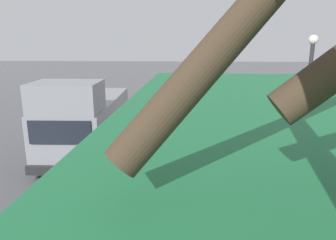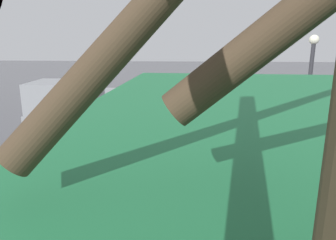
% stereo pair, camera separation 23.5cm
% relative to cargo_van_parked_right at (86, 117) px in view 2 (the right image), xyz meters
% --- Properties ---
extents(ground_plane, '(90.00, 90.00, 0.00)m').
position_rel_cargo_van_parked_right_xyz_m(ground_plane, '(-3.43, -1.27, -1.18)').
color(ground_plane, '#4C4C51').
extents(slush_patch_near_cluster, '(1.94, 1.94, 0.01)m').
position_rel_cargo_van_parked_right_xyz_m(slush_patch_near_cluster, '(-0.51, -1.61, -1.18)').
color(slush_patch_near_cluster, '#999BA0').
rests_on(slush_patch_near_cluster, ground).
extents(slush_patch_under_van, '(2.25, 2.25, 0.01)m').
position_rel_cargo_van_parked_right_xyz_m(slush_patch_under_van, '(-4.34, 4.70, -1.18)').
color(slush_patch_under_van, '#999BA0').
rests_on(slush_patch_under_van, ground).
extents(slush_patch_mid_street, '(1.92, 1.92, 0.01)m').
position_rel_cargo_van_parked_right_xyz_m(slush_patch_mid_street, '(-0.49, -0.82, -1.18)').
color(slush_patch_mid_street, '#ADAFB5').
rests_on(slush_patch_mid_street, ground).
extents(cargo_van_parked_right, '(2.29, 5.38, 2.60)m').
position_rel_cargo_van_parked_right_xyz_m(cargo_van_parked_right, '(0.00, 0.00, 0.00)').
color(cargo_van_parked_right, gray).
rests_on(cargo_van_parked_right, ground).
extents(shopping_cart_vendor, '(0.62, 0.86, 1.04)m').
position_rel_cargo_van_parked_right_xyz_m(shopping_cart_vendor, '(-3.17, -1.10, -0.61)').
color(shopping_cart_vendor, '#1951B2').
rests_on(shopping_cart_vendor, ground).
extents(hand_dolly_boxes, '(0.62, 0.78, 1.32)m').
position_rel_cargo_van_parked_right_xyz_m(hand_dolly_boxes, '(-2.17, -0.92, -0.58)').
color(hand_dolly_boxes, '#515156').
rests_on(hand_dolly_boxes, ground).
extents(pedestrian_pink_side, '(1.04, 1.04, 2.15)m').
position_rel_cargo_van_parked_right_xyz_m(pedestrian_pink_side, '(-3.23, -0.07, 0.41)').
color(pedestrian_pink_side, black).
rests_on(pedestrian_pink_side, ground).
extents(pedestrian_black_side, '(1.04, 1.04, 2.15)m').
position_rel_cargo_van_parked_right_xyz_m(pedestrian_black_side, '(-4.17, -1.82, 0.39)').
color(pedestrian_black_side, black).
rests_on(pedestrian_black_side, ground).
extents(pedestrian_white_side, '(1.04, 1.04, 2.15)m').
position_rel_cargo_van_parked_right_xyz_m(pedestrian_white_side, '(-4.13, 0.30, 0.41)').
color(pedestrian_white_side, black).
rests_on(pedestrian_white_side, ground).
extents(street_lamp, '(0.28, 0.28, 3.86)m').
position_rel_cargo_van_parked_right_xyz_m(street_lamp, '(-7.06, 0.34, 1.19)').
color(street_lamp, '#2D2D33').
rests_on(street_lamp, ground).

